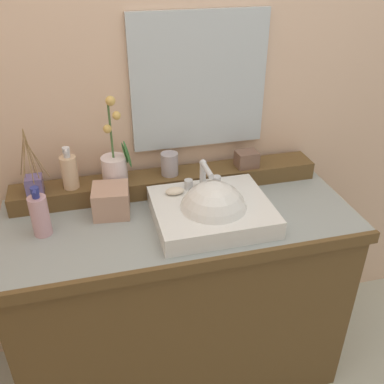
% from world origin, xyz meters
% --- Properties ---
extents(floor, '(2.94, 3.72, 0.10)m').
position_xyz_m(floor, '(0.00, 0.00, -0.05)').
color(floor, '#B7B9A7').
rests_on(floor, ground).
extents(wall_back, '(2.94, 0.20, 2.63)m').
position_xyz_m(wall_back, '(0.00, 0.38, 1.32)').
color(wall_back, beige).
rests_on(wall_back, ground).
extents(vanity_cabinet, '(1.29, 0.56, 0.84)m').
position_xyz_m(vanity_cabinet, '(0.00, -0.00, 0.42)').
color(vanity_cabinet, brown).
rests_on(vanity_cabinet, ground).
extents(back_ledge, '(1.21, 0.13, 0.07)m').
position_xyz_m(back_ledge, '(0.00, 0.20, 0.87)').
color(back_ledge, brown).
rests_on(back_ledge, vanity_cabinet).
extents(sink_basin, '(0.41, 0.36, 0.27)m').
position_xyz_m(sink_basin, '(0.11, -0.06, 0.87)').
color(sink_basin, white).
rests_on(sink_basin, vanity_cabinet).
extents(soap_bar, '(0.07, 0.04, 0.02)m').
position_xyz_m(soap_bar, '(-0.01, 0.04, 0.91)').
color(soap_bar, beige).
rests_on(soap_bar, sink_basin).
extents(potted_plant, '(0.12, 0.10, 0.34)m').
position_xyz_m(potted_plant, '(-0.21, 0.19, 0.98)').
color(potted_plant, silver).
rests_on(potted_plant, back_ledge).
extents(soap_dispenser, '(0.06, 0.06, 0.16)m').
position_xyz_m(soap_dispenser, '(-0.37, 0.18, 0.97)').
color(soap_dispenser, '#DDB68E').
rests_on(soap_dispenser, back_ledge).
extents(tumbler_cup, '(0.07, 0.07, 0.09)m').
position_xyz_m(tumbler_cup, '(0.01, 0.19, 0.95)').
color(tumbler_cup, '#9E9397').
rests_on(tumbler_cup, back_ledge).
extents(reed_diffuser, '(0.11, 0.09, 0.25)m').
position_xyz_m(reed_diffuser, '(-0.50, 0.17, 0.94)').
color(reed_diffuser, slate).
rests_on(reed_diffuser, back_ledge).
extents(trinket_box, '(0.09, 0.07, 0.07)m').
position_xyz_m(trinket_box, '(0.32, 0.18, 0.94)').
color(trinket_box, brown).
rests_on(trinket_box, back_ledge).
extents(lotion_bottle, '(0.06, 0.07, 0.18)m').
position_xyz_m(lotion_bottle, '(-0.48, 0.01, 0.91)').
color(lotion_bottle, '#CC9BA4').
rests_on(lotion_bottle, vanity_cabinet).
extents(tissue_box, '(0.15, 0.15, 0.11)m').
position_xyz_m(tissue_box, '(-0.24, 0.08, 0.89)').
color(tissue_box, tan).
rests_on(tissue_box, vanity_cabinet).
extents(mirror, '(0.53, 0.02, 0.52)m').
position_xyz_m(mirror, '(0.14, 0.27, 1.24)').
color(mirror, silver).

